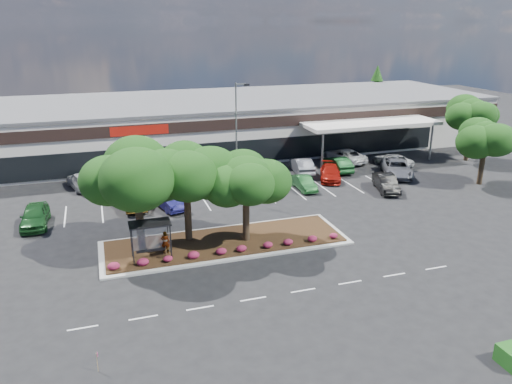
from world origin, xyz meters
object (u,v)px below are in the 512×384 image
object	(u,v)px
light_pole	(238,150)
car_0	(35,216)
car_1	(134,197)
survey_stake	(97,360)

from	to	relation	value
light_pole	car_0	bearing A→B (deg)	-178.00
light_pole	car_1	distance (m)	10.05
light_pole	survey_stake	world-z (taller)	light_pole
light_pole	car_1	bearing A→B (deg)	170.68
light_pole	car_1	xyz separation A→B (m)	(-9.14, 1.50, -3.90)
light_pole	car_1	size ratio (longest dim) A/B	2.07
light_pole	survey_stake	bearing A→B (deg)	-121.75
car_0	car_1	size ratio (longest dim) A/B	0.96
survey_stake	car_0	size ratio (longest dim) A/B	0.21
light_pole	car_0	size ratio (longest dim) A/B	2.14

